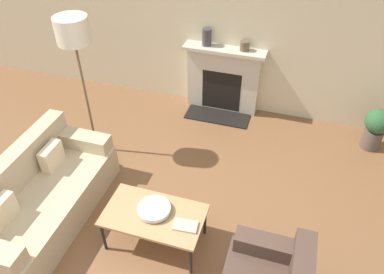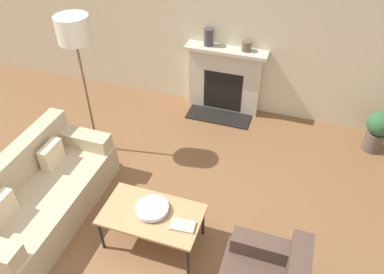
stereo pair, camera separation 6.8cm
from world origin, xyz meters
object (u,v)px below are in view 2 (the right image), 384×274
Objects in this scene: fireplace at (225,81)px; coffee_table at (152,216)px; book at (183,225)px; mantel_vase_left at (209,37)px; couch at (40,196)px; potted_plant at (378,129)px; mantel_vase_center_left at (246,46)px; bowl at (152,208)px; floor_lamp at (76,42)px.

fireplace reaches higher than coffee_table.
coffee_table is at bearing -91.40° from fireplace.
book is 2.95m from mantel_vase_left.
couch is 1.72m from book.
fireplace is 2.74m from coffee_table.
potted_plant is (3.69, 2.47, 0.04)m from couch.
couch is 3.39m from mantel_vase_center_left.
mantel_vase_center_left is (0.35, 2.75, 0.71)m from coffee_table.
mantel_vase_left is (-0.21, 2.71, 0.70)m from bowl.
bowl is (1.35, 0.10, 0.18)m from couch.
book is at bearing -13.22° from bowl.
potted_plant is (2.34, 2.37, -0.14)m from bowl.
mantel_vase_left is (1.14, 2.82, 0.88)m from couch.
fireplace is at bearing 171.78° from potted_plant.
book is 1.82× the size of mantel_vase_center_left.
mantel_vase_left is 0.41× the size of potted_plant.
coffee_table is 3.03× the size of bowl.
coffee_table is 7.43× the size of mantel_vase_center_left.
bowl is at bearing -97.56° from mantel_vase_center_left.
book is at bearing -78.40° from mantel_vase_left.
floor_lamp is 1.98m from mantel_vase_left.
potted_plant is (1.98, -0.34, -0.78)m from mantel_vase_center_left.
mantel_vase_center_left is at bearing 170.19° from potted_plant.
mantel_vase_left reaches higher than coffee_table.
book is at bearing -89.86° from mantel_vase_center_left.
potted_plant is (2.54, -0.34, -0.84)m from mantel_vase_left.
mantel_vase_center_left is at bearing 82.44° from bowl.
book is (0.37, -0.09, -0.03)m from bowl.
bowl is at bearing 101.83° from coffee_table.
potted_plant is at bearing 46.24° from book.
bowl is 2.81m from mantel_vase_left.
floor_lamp is at bearing 139.71° from bowl.
mantel_vase_left is at bearing 94.38° from bowl.
mantel_vase_center_left is (-0.01, 2.80, 0.67)m from book.
mantel_vase_left reaches higher than couch.
mantel_vase_center_left is (1.71, 2.82, 0.82)m from couch.
potted_plant is at bearing -9.81° from mantel_vase_center_left.
fireplace is 0.64× the size of floor_lamp.
mantel_vase_left is 2.70m from potted_plant.
mantel_vase_center_left is at bearing 82.70° from coffee_table.
floor_lamp is (-1.38, 1.17, 1.13)m from bowl.
mantel_vase_left is at bearing 172.35° from potted_plant.
floor_lamp is at bearing 139.02° from coffee_table.
floor_lamp is at bearing 139.24° from book.
floor_lamp is at bearing -127.28° from mantel_vase_left.
mantel_vase_left is (1.17, 1.54, -0.43)m from floor_lamp.
couch is 7.51× the size of mantel_vase_left.
mantel_vase_left reaches higher than mantel_vase_center_left.
coffee_table is at bearing -78.17° from bowl.
mantel_vase_center_left is at bearing 41.52° from floor_lamp.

